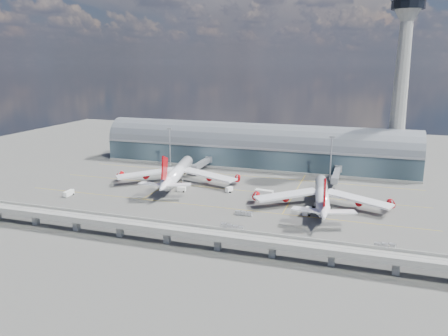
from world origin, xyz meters
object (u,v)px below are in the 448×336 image
(service_truck_0, at_px, (69,193))
(service_truck_1, at_px, (182,189))
(control_tower, at_px, (401,88))
(service_truck_2, at_px, (264,193))
(service_truck_3, at_px, (307,211))
(service_truck_4, at_px, (229,189))
(cargo_train_0, at_px, (244,213))
(cargo_train_2, at_px, (385,246))
(airliner_left, at_px, (177,173))
(airliner_right, at_px, (322,196))
(service_truck_5, at_px, (193,168))
(floodlight_mast_right, at_px, (331,157))
(floodlight_mast_left, at_px, (170,147))
(cargo_train_1, at_px, (232,227))

(service_truck_0, height_order, service_truck_1, service_truck_0)
(control_tower, bearing_deg, service_truck_2, -132.55)
(service_truck_3, distance_m, service_truck_4, 48.91)
(service_truck_4, height_order, cargo_train_0, service_truck_4)
(service_truck_3, distance_m, cargo_train_2, 41.87)
(cargo_train_0, bearing_deg, airliner_left, 52.73)
(service_truck_3, height_order, cargo_train_2, service_truck_3)
(service_truck_4, relative_size, cargo_train_0, 0.61)
(airliner_right, bearing_deg, service_truck_3, -119.95)
(service_truck_4, bearing_deg, service_truck_3, -10.24)
(service_truck_5, xyz_separation_m, cargo_train_0, (53.42, -71.41, -0.42))
(floodlight_mast_right, xyz_separation_m, service_truck_5, (-84.44, -0.54, -12.28))
(service_truck_1, relative_size, service_truck_2, 0.49)
(floodlight_mast_left, bearing_deg, service_truck_2, -30.26)
(cargo_train_1, bearing_deg, control_tower, -42.04)
(service_truck_0, bearing_deg, cargo_train_0, -2.73)
(floodlight_mast_right, height_order, service_truck_4, floodlight_mast_right)
(airliner_left, bearing_deg, service_truck_0, -150.22)
(cargo_train_2, bearing_deg, airliner_left, 72.69)
(service_truck_5, relative_size, cargo_train_1, 0.55)
(service_truck_4, distance_m, cargo_train_2, 90.18)
(floodlight_mast_right, xyz_separation_m, service_truck_0, (-122.82, -71.97, -12.20))
(control_tower, height_order, cargo_train_0, control_tower)
(cargo_train_2, bearing_deg, service_truck_5, 61.53)
(service_truck_0, distance_m, cargo_train_1, 93.59)
(airliner_right, xyz_separation_m, service_truck_1, (-72.32, 3.35, -4.32))
(service_truck_0, bearing_deg, service_truck_1, 23.41)
(airliner_left, relative_size, service_truck_4, 15.11)
(control_tower, height_order, service_truck_1, control_tower)
(floodlight_mast_left, distance_m, airliner_left, 40.11)
(service_truck_3, bearing_deg, cargo_train_0, -148.50)
(service_truck_4, distance_m, service_truck_5, 53.52)
(cargo_train_1, distance_m, cargo_train_2, 58.14)
(airliner_right, height_order, service_truck_0, airliner_right)
(floodlight_mast_left, bearing_deg, cargo_train_1, -52.29)
(service_truck_0, relative_size, service_truck_3, 1.05)
(floodlight_mast_left, xyz_separation_m, service_truck_2, (71.18, -41.53, -11.90))
(service_truck_0, relative_size, service_truck_1, 1.47)
(service_truck_4, bearing_deg, airliner_left, -172.78)
(service_truck_2, distance_m, service_truck_3, 31.93)
(floodlight_mast_left, xyz_separation_m, service_truck_4, (52.11, -39.64, -12.33))
(service_truck_0, relative_size, service_truck_4, 1.40)
(service_truck_2, xyz_separation_m, service_truck_4, (-19.07, 1.89, -0.43))
(service_truck_4, height_order, cargo_train_1, service_truck_4)
(service_truck_2, xyz_separation_m, service_truck_3, (24.33, -20.67, -0.21))
(floodlight_mast_right, distance_m, service_truck_2, 51.93)
(airliner_right, xyz_separation_m, service_truck_5, (-85.00, 49.70, -4.25))
(control_tower, distance_m, airliner_left, 138.20)
(service_truck_4, bearing_deg, service_truck_0, -139.42)
(service_truck_2, bearing_deg, floodlight_mast_left, 66.58)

